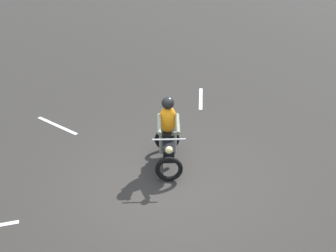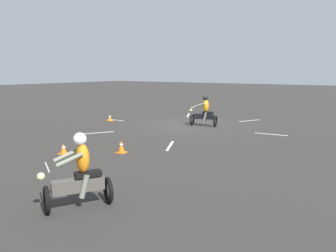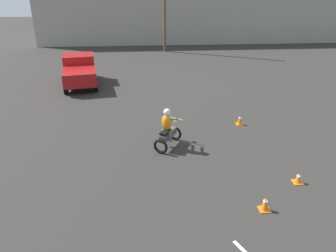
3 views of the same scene
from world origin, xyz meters
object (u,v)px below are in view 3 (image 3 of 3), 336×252
(pickup_truck, at_px, (79,70))
(traffic_cone_near_left, at_px, (265,204))
(motorcycle_rider_background, at_px, (168,130))
(traffic_cone_near_right, at_px, (298,178))
(traffic_cone_mid_center, at_px, (240,120))

(pickup_truck, relative_size, traffic_cone_near_left, 9.51)
(motorcycle_rider_background, height_order, traffic_cone_near_right, motorcycle_rider_background)
(traffic_cone_near_left, bearing_deg, traffic_cone_near_right, 38.93)
(motorcycle_rider_background, relative_size, pickup_truck, 0.38)
(traffic_cone_mid_center, bearing_deg, traffic_cone_near_right, -82.49)
(pickup_truck, distance_m, traffic_cone_near_right, 14.69)
(motorcycle_rider_background, relative_size, traffic_cone_mid_center, 3.56)
(traffic_cone_near_right, relative_size, traffic_cone_mid_center, 0.79)
(pickup_truck, height_order, traffic_cone_near_right, pickup_truck)
(motorcycle_rider_background, xyz_separation_m, traffic_cone_near_right, (4.13, -2.87, -0.55))
(motorcycle_rider_background, relative_size, traffic_cone_near_right, 4.48)
(motorcycle_rider_background, xyz_separation_m, traffic_cone_near_left, (2.53, -4.15, -0.50))
(pickup_truck, xyz_separation_m, traffic_cone_near_right, (8.99, -11.60, -0.75))
(pickup_truck, distance_m, traffic_cone_mid_center, 10.81)
(motorcycle_rider_background, distance_m, pickup_truck, 10.00)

